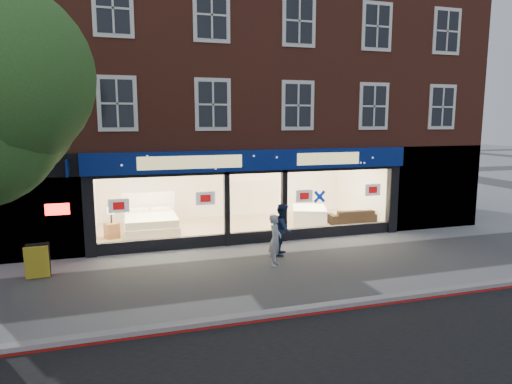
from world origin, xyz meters
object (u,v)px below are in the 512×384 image
pedestrian_grey (275,240)px  mattress_stack (309,215)px  display_bed (151,223)px  a_board (37,261)px  sofa (353,216)px  pedestrian_blue (283,229)px

pedestrian_grey → mattress_stack: bearing=-0.7°
display_bed → a_board: size_ratio=2.53×
a_board → pedestrian_grey: pedestrian_grey is taller
mattress_stack → sofa: (1.71, -0.58, -0.04)m
pedestrian_blue → a_board: bearing=121.7°
sofa → a_board: 11.81m
display_bed → pedestrian_grey: bearing=-54.7°
sofa → pedestrian_blue: bearing=42.5°
sofa → a_board: size_ratio=2.10×
sofa → pedestrian_blue: 5.15m
display_bed → mattress_stack: display_bed is taller
sofa → pedestrian_blue: (-4.19, -2.96, 0.44)m
pedestrian_grey → sofa: bearing=-16.9°
pedestrian_grey → display_bed: bearing=68.1°
display_bed → pedestrian_grey: size_ratio=1.59×
display_bed → a_board: bearing=-128.9°
sofa → a_board: bearing=22.4°
mattress_stack → pedestrian_grey: bearing=-124.6°
mattress_stack → sofa: bearing=-18.7°
sofa → pedestrian_grey: pedestrian_grey is taller
mattress_stack → a_board: (-9.69, -3.68, 0.05)m
display_bed → mattress_stack: 6.36m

